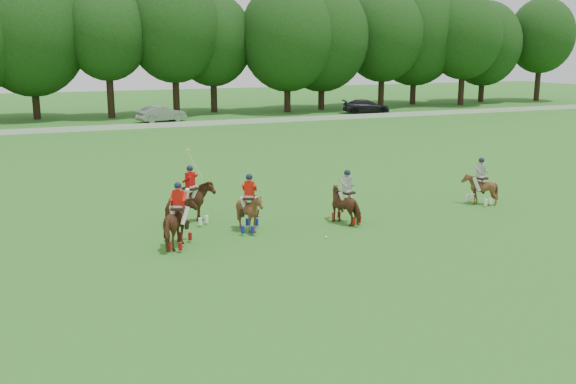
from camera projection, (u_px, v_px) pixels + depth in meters
name	position (u px, v px, depth m)	size (l,w,h in m)	color
ground	(304.00, 263.00, 21.02)	(180.00, 180.00, 0.00)	#25691E
tree_line	(110.00, 33.00, 62.67)	(117.98, 14.32, 14.75)	black
boundary_rail	(127.00, 127.00, 55.27)	(120.00, 0.10, 0.44)	white
car_mid	(161.00, 114.00, 60.64)	(1.62, 4.66, 1.53)	#939498
car_right	(366.00, 106.00, 68.80)	(2.04, 5.02, 1.46)	black
polo_red_a	(179.00, 224.00, 22.47)	(1.73, 2.13, 2.34)	#482313
polo_red_b	(191.00, 203.00, 25.50)	(2.17, 2.12, 2.91)	#482313
polo_red_c	(250.00, 211.00, 24.42)	(1.74, 1.80, 2.24)	#482313
polo_stripe_a	(347.00, 204.00, 25.60)	(1.39, 1.89, 2.18)	#482313
polo_stripe_b	(480.00, 188.00, 28.69)	(1.37, 1.48, 2.13)	#482313
polo_ball	(326.00, 237.00, 23.69)	(0.09, 0.09, 0.09)	white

